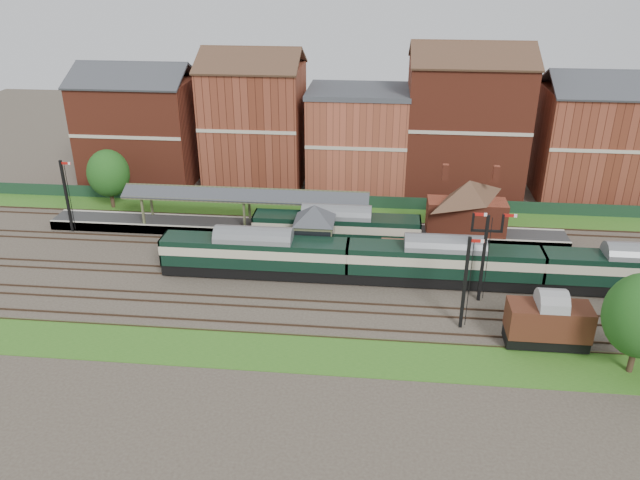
# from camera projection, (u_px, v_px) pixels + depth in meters

# --- Properties ---
(ground) EXTENTS (160.00, 160.00, 0.00)m
(ground) POSITION_uv_depth(u_px,v_px,m) (343.00, 279.00, 57.73)
(ground) COLOR #473D33
(ground) RESTS_ON ground
(grass_back) EXTENTS (90.00, 4.50, 0.06)m
(grass_back) POSITION_uv_depth(u_px,v_px,m) (352.00, 213.00, 72.15)
(grass_back) COLOR #2D6619
(grass_back) RESTS_ON ground
(grass_front) EXTENTS (90.00, 5.00, 0.06)m
(grass_front) POSITION_uv_depth(u_px,v_px,m) (332.00, 355.00, 46.89)
(grass_front) COLOR #2D6619
(grass_front) RESTS_ON ground
(fence) EXTENTS (90.00, 0.12, 1.50)m
(fence) POSITION_uv_depth(u_px,v_px,m) (354.00, 201.00, 73.65)
(fence) COLOR #193823
(fence) RESTS_ON ground
(platform) EXTENTS (55.00, 3.40, 1.00)m
(platform) POSITION_uv_depth(u_px,v_px,m) (303.00, 230.00, 66.78)
(platform) COLOR #2D2D2D
(platform) RESTS_ON ground
(signal_box) EXTENTS (5.40, 5.40, 6.00)m
(signal_box) POSITION_uv_depth(u_px,v_px,m) (315.00, 232.00, 59.59)
(signal_box) COLOR #56694B
(signal_box) RESTS_ON ground
(brick_hut) EXTENTS (3.20, 2.64, 2.94)m
(brick_hut) POSITION_uv_depth(u_px,v_px,m) (398.00, 255.00, 59.69)
(brick_hut) COLOR maroon
(brick_hut) RESTS_ON ground
(station_building) EXTENTS (8.10, 8.10, 5.90)m
(station_building) POSITION_uv_depth(u_px,v_px,m) (467.00, 206.00, 63.74)
(station_building) COLOR maroon
(station_building) RESTS_ON platform
(canopy) EXTENTS (26.00, 3.89, 4.08)m
(canopy) POSITION_uv_depth(u_px,v_px,m) (246.00, 192.00, 65.61)
(canopy) COLOR #4B5032
(canopy) RESTS_ON platform
(semaphore_bracket) EXTENTS (3.60, 0.25, 8.18)m
(semaphore_bracket) POSITION_uv_depth(u_px,v_px,m) (484.00, 252.00, 52.40)
(semaphore_bracket) COLOR black
(semaphore_bracket) RESTS_ON ground
(semaphore_platform_end) EXTENTS (1.23, 0.25, 8.00)m
(semaphore_platform_end) POSITION_uv_depth(u_px,v_px,m) (67.00, 195.00, 65.97)
(semaphore_platform_end) COLOR black
(semaphore_platform_end) RESTS_ON ground
(semaphore_siding) EXTENTS (1.23, 0.25, 8.00)m
(semaphore_siding) POSITION_uv_depth(u_px,v_px,m) (465.00, 282.00, 48.73)
(semaphore_siding) COLOR black
(semaphore_siding) RESTS_ON ground
(town_backdrop) EXTENTS (69.00, 10.00, 16.00)m
(town_backdrop) POSITION_uv_depth(u_px,v_px,m) (356.00, 134.00, 77.34)
(town_backdrop) COLOR maroon
(town_backdrop) RESTS_ON ground
(dmu_train) EXTENTS (51.72, 2.72, 3.97)m
(dmu_train) POSITION_uv_depth(u_px,v_px,m) (443.00, 262.00, 55.91)
(dmu_train) COLOR black
(dmu_train) RESTS_ON ground
(platform_railcar) EXTENTS (16.77, 2.65, 3.86)m
(platform_railcar) POSITION_uv_depth(u_px,v_px,m) (336.00, 228.00, 62.74)
(platform_railcar) COLOR black
(platform_railcar) RESTS_ON ground
(goods_van_a) EXTENTS (6.13, 2.66, 3.72)m
(goods_van_a) POSITION_uv_depth(u_px,v_px,m) (548.00, 322.00, 47.22)
(goods_van_a) COLOR black
(goods_van_a) RESTS_ON ground
(tree_back) EXTENTS (4.83, 4.83, 7.05)m
(tree_back) POSITION_uv_depth(u_px,v_px,m) (108.00, 173.00, 72.10)
(tree_back) COLOR #382619
(tree_back) RESTS_ON ground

